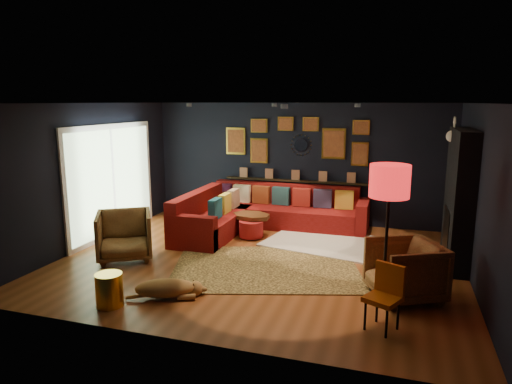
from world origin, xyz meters
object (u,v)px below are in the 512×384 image
(pouf, at_px, (251,229))
(floor_lamp, at_px, (389,187))
(coffee_table, at_px, (251,218))
(armchair_right, at_px, (405,268))
(armchair_left, at_px, (124,233))
(gold_stool, at_px, (109,290))
(dog, at_px, (165,285))
(orange_chair, at_px, (386,292))
(sectional, at_px, (257,214))

(pouf, xyz_separation_m, floor_lamp, (2.58, -2.25, 1.38))
(coffee_table, relative_size, armchair_right, 1.04)
(armchair_left, bearing_deg, pouf, 15.45)
(pouf, height_order, gold_stool, gold_stool)
(armchair_left, height_order, armchair_right, armchair_left)
(floor_lamp, bearing_deg, dog, -165.21)
(pouf, distance_m, gold_stool, 3.53)
(orange_chair, bearing_deg, gold_stool, -146.01)
(coffee_table, bearing_deg, armchair_left, -128.67)
(pouf, distance_m, armchair_right, 3.50)
(pouf, distance_m, armchair_left, 2.46)
(armchair_left, distance_m, orange_chair, 4.43)
(gold_stool, bearing_deg, floor_lamp, 19.11)
(armchair_right, height_order, floor_lamp, floor_lamp)
(floor_lamp, bearing_deg, sectional, 132.88)
(coffee_table, bearing_deg, orange_chair, -49.65)
(coffee_table, relative_size, pouf, 1.92)
(coffee_table, xyz_separation_m, orange_chair, (2.68, -3.16, 0.10))
(coffee_table, bearing_deg, dog, -93.30)
(sectional, distance_m, coffee_table, 0.42)
(pouf, bearing_deg, orange_chair, -48.48)
(pouf, relative_size, armchair_right, 0.54)
(armchair_left, relative_size, armchair_right, 1.03)
(pouf, bearing_deg, sectional, 96.94)
(sectional, height_order, orange_chair, sectional)
(pouf, height_order, floor_lamp, floor_lamp)
(sectional, distance_m, armchair_left, 2.88)
(sectional, xyz_separation_m, dog, (-0.17, -3.61, -0.13))
(floor_lamp, bearing_deg, armchair_left, 173.89)
(armchair_right, relative_size, orange_chair, 1.13)
(pouf, bearing_deg, coffee_table, 107.05)
(sectional, xyz_separation_m, armchair_right, (2.92, -2.64, 0.11))
(orange_chair, relative_size, floor_lamp, 0.42)
(sectional, bearing_deg, gold_stool, -100.41)
(orange_chair, relative_size, dog, 0.71)
(gold_stool, relative_size, dog, 0.40)
(pouf, height_order, armchair_right, armchair_right)
(dog, bearing_deg, coffee_table, 62.68)
(sectional, height_order, dog, sectional)
(pouf, relative_size, gold_stool, 1.08)
(armchair_left, height_order, floor_lamp, floor_lamp)
(sectional, relative_size, armchair_right, 3.90)
(pouf, bearing_deg, floor_lamp, -41.07)
(gold_stool, relative_size, orange_chair, 0.57)
(armchair_left, xyz_separation_m, orange_chair, (4.28, -1.16, 0.00))
(sectional, relative_size, armchair_left, 3.79)
(coffee_table, height_order, gold_stool, gold_stool)
(orange_chair, distance_m, dog, 2.88)
(sectional, xyz_separation_m, pouf, (0.07, -0.61, -0.14))
(armchair_right, height_order, orange_chair, armchair_right)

